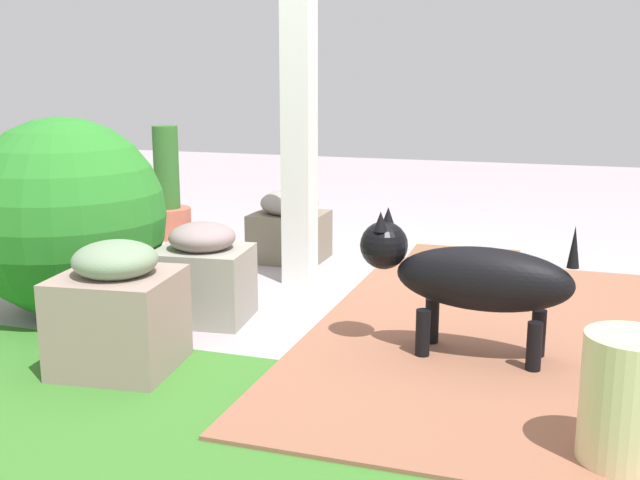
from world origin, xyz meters
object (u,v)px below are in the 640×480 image
object	(u,v)px
dog	(468,276)
doormat	(464,256)
round_shrub	(66,217)
terracotta_pot_spiky	(108,212)
stone_planter_mid	(203,275)
ceramic_urn	(628,402)
porch_pillar	(299,40)
stone_planter_far	(118,311)
terracotta_pot_tall	(168,198)
stone_planter_nearest	(290,227)

from	to	relation	value
dog	doormat	size ratio (longest dim) A/B	1.30
round_shrub	terracotta_pot_spiky	xyz separation A→B (m)	(0.40, -0.91, -0.16)
stone_planter_mid	dog	world-z (taller)	dog
terracotta_pot_spiky	doormat	world-z (taller)	terracotta_pot_spiky
terracotta_pot_spiky	ceramic_urn	xyz separation A→B (m)	(-2.72, 1.61, -0.09)
stone_planter_mid	dog	bearing A→B (deg)	174.55
porch_pillar	stone_planter_far	bearing A→B (deg)	80.93
stone_planter_mid	terracotta_pot_tall	size ratio (longest dim) A/B	0.59
round_shrub	doormat	distance (m)	2.28
round_shrub	terracotta_pot_tall	size ratio (longest dim) A/B	1.20
stone_planter_nearest	stone_planter_mid	distance (m)	1.16
stone_planter_far	doormat	xyz separation A→B (m)	(-0.97, -2.12, -0.21)
dog	doormat	xyz separation A→B (m)	(0.22, -1.62, -0.31)
round_shrub	dog	size ratio (longest dim) A/B	1.09
terracotta_pot_tall	terracotta_pot_spiky	bearing A→B (deg)	89.45
stone_planter_nearest	stone_planter_mid	bearing A→B (deg)	91.59
stone_planter_far	terracotta_pot_tall	xyz separation A→B (m)	(0.99, -2.11, 0.04)
terracotta_pot_tall	stone_planter_nearest	bearing A→B (deg)	161.28
terracotta_pot_spiky	doormat	bearing A→B (deg)	-160.61
round_shrub	stone_planter_far	bearing A→B (deg)	138.76
porch_pillar	stone_planter_far	xyz separation A→B (m)	(0.22, 1.35, -1.00)
stone_planter_mid	terracotta_pot_spiky	bearing A→B (deg)	-38.43
round_shrub	terracotta_pot_tall	world-z (taller)	round_shrub
stone_planter_mid	terracotta_pot_spiky	xyz separation A→B (m)	(1.03, -0.81, 0.08)
stone_planter_far	terracotta_pot_spiky	size ratio (longest dim) A/B	0.80
stone_planter_mid	round_shrub	xyz separation A→B (m)	(0.62, 0.10, 0.24)
stone_planter_nearest	stone_planter_far	distance (m)	1.77
terracotta_pot_tall	ceramic_urn	bearing A→B (deg)	139.85
terracotta_pot_spiky	stone_planter_mid	bearing A→B (deg)	141.57
porch_pillar	ceramic_urn	distance (m)	2.38
stone_planter_nearest	round_shrub	distance (m)	1.41
stone_planter_mid	stone_planter_far	bearing A→B (deg)	87.29
terracotta_pot_spiky	dog	xyz separation A→B (m)	(-2.19, 0.93, 0.04)
doormat	stone_planter_far	bearing A→B (deg)	65.54
stone_planter_nearest	porch_pillar	bearing A→B (deg)	117.07
terracotta_pot_tall	ceramic_urn	size ratio (longest dim) A/B	1.93
round_shrub	ceramic_urn	world-z (taller)	round_shrub
stone_planter_far	round_shrub	world-z (taller)	round_shrub
stone_planter_nearest	dog	xyz separation A→B (m)	(-1.19, 1.27, 0.13)
stone_planter_far	terracotta_pot_spiky	xyz separation A→B (m)	(1.00, -1.43, 0.06)
round_shrub	ceramic_urn	xyz separation A→B (m)	(-2.32, 0.70, -0.25)
stone_planter_nearest	terracotta_pot_tall	world-z (taller)	terracotta_pot_tall
terracotta_pot_spiky	dog	bearing A→B (deg)	157.07
stone_planter_far	doormat	distance (m)	2.34
dog	stone_planter_far	bearing A→B (deg)	23.12
ceramic_urn	doormat	size ratio (longest dim) A/B	0.61
ceramic_urn	doormat	world-z (taller)	ceramic_urn
terracotta_pot_tall	ceramic_urn	xyz separation A→B (m)	(-2.71, 2.29, -0.07)
round_shrub	porch_pillar	bearing A→B (deg)	-134.37
terracotta_pot_spiky	ceramic_urn	distance (m)	3.16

